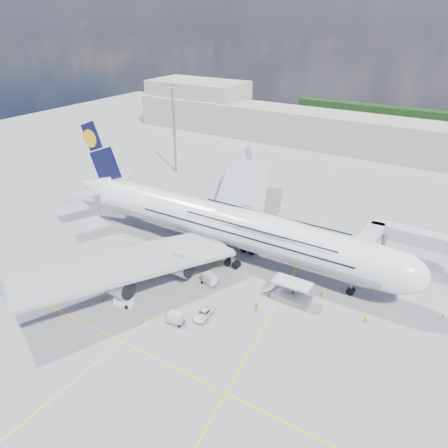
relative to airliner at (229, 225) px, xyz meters
The scene contains 31 objects.
ground 12.13m from the airliner, 91.49° to the right, with size 300.00×300.00×0.00m, color gray.
taxi_line_main 12.13m from the airliner, 91.49° to the right, with size 0.25×220.00×0.01m, color yellow.
taxi_line_cross 30.78m from the airliner, 90.50° to the right, with size 120.00×0.25×0.01m, color yellow.
taxi_line_diag 15.36m from the airliner, ahead, with size 0.25×100.00×0.01m, color yellow.
airliner is the anchor object (origin of this frame).
jet_bridge 31.50m from the airliner, 20.31° to the left, with size 18.80×12.10×8.50m.
cargo_loader 18.87m from the airliner, 23.23° to the right, with size 8.53×3.20×3.67m.
light_mast 53.72m from the airliner, 139.00° to the left, with size 3.00×0.70×25.50m.
terminal 85.00m from the airliner, 90.18° to the left, with size 180.00×16.00×12.00m, color #B2AD9E.
hangar 114.20m from the airliner, 127.98° to the left, with size 40.00×22.00×18.00m, color #B2AD9E.
dolly_row_a 25.54m from the airliner, 141.23° to the right, with size 3.78×2.65×0.50m.
dolly_row_b 23.35m from the airliner, 136.10° to the right, with size 3.46×2.31×0.47m.
dolly_row_c 17.39m from the airliner, 137.73° to the right, with size 3.75×2.76×2.12m.
dolly_back 20.35m from the airliner, 158.43° to the right, with size 3.03×1.86×0.42m.
dolly_nose_far 23.36m from the airliner, 80.34° to the right, with size 3.23×2.19×1.87m.
dolly_nose_near 12.12m from the airliner, 77.11° to the right, with size 3.55×2.55×2.02m.
baggage_tug 24.76m from the airliner, 105.27° to the right, with size 3.25×1.99×1.89m.
catering_truck_inner 27.55m from the airliner, 109.81° to the left, with size 6.67×3.90×3.73m.
catering_truck_outer 44.94m from the airliner, 116.75° to the left, with size 7.92×4.05×4.52m.
service_van 20.84m from the airliner, 70.34° to the right, with size 2.09×4.53×1.26m, color white.
crew_nose 30.53m from the airliner, 12.71° to the right, with size 0.66×0.43×1.80m, color #98E918.
crew_loader 19.29m from the airliner, 44.48° to the right, with size 0.79×0.62×1.63m, color #BAE117.
crew_wing 18.38m from the airliner, 126.32° to the right, with size 1.18×0.49×2.01m, color #D9EC18.
crew_van 22.31m from the airliner, ahead, with size 0.83×0.54×1.69m, color #CBE418.
crew_tug 23.27m from the airliner, 107.83° to the right, with size 1.21×0.69×1.87m, color #C2F219.
cone_nose 39.90m from the airliner, ahead, with size 0.39×0.39×0.50m.
cone_wing_left_inner 19.28m from the airliner, 101.57° to the left, with size 0.43×0.43×0.55m.
cone_wing_left_outer 29.72m from the airliner, 131.98° to the left, with size 0.46×0.46×0.58m.
cone_wing_right_inner 17.65m from the airliner, 114.07° to the right, with size 0.48×0.48×0.62m.
cone_wing_right_outer 27.02m from the airliner, 112.93° to the right, with size 0.39×0.39×0.50m.
cone_tail 39.45m from the airliner, behind, with size 0.47×0.47×0.60m.
Camera 1 is at (39.61, -54.72, 44.25)m, focal length 35.00 mm.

